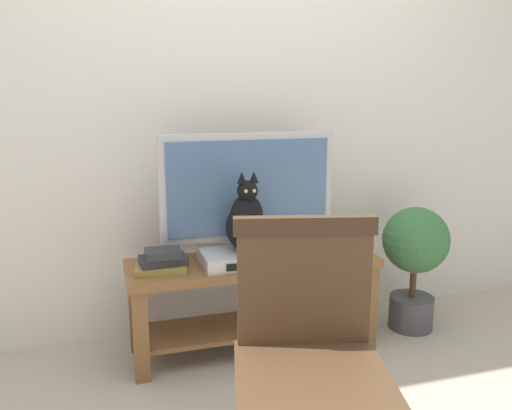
% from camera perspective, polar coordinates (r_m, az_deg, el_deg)
% --- Properties ---
extents(ground_plane, '(12.00, 12.00, 0.00)m').
position_cam_1_polar(ground_plane, '(2.44, 2.93, -20.79)').
color(ground_plane, '#ADA393').
extents(back_wall, '(7.00, 0.12, 2.80)m').
position_cam_1_polar(back_wall, '(2.91, -2.96, 13.65)').
color(back_wall, silver).
rests_on(back_wall, ground).
extents(tv_stand, '(1.28, 0.41, 0.49)m').
position_cam_1_polar(tv_stand, '(2.73, -0.31, -8.96)').
color(tv_stand, brown).
rests_on(tv_stand, ground).
extents(tv, '(0.91, 0.20, 0.64)m').
position_cam_1_polar(tv, '(2.68, -0.85, 1.49)').
color(tv, '#B7B7BC').
rests_on(tv, tv_stand).
extents(media_box, '(0.44, 0.29, 0.07)m').
position_cam_1_polar(media_box, '(2.62, -1.18, -5.64)').
color(media_box, '#BCBCC1').
rests_on(media_box, tv_stand).
extents(cat, '(0.20, 0.31, 0.40)m').
position_cam_1_polar(cat, '(2.56, -1.08, -1.84)').
color(cat, black).
rests_on(cat, media_box).
extents(wooden_chair, '(0.56, 0.57, 0.94)m').
position_cam_1_polar(wooden_chair, '(1.70, 5.80, -14.92)').
color(wooden_chair, '#513823').
rests_on(wooden_chair, ground).
extents(book_stack, '(0.26, 0.19, 0.11)m').
position_cam_1_polar(book_stack, '(2.54, -10.19, -6.10)').
color(book_stack, olive).
rests_on(book_stack, tv_stand).
extents(potted_plant, '(0.37, 0.37, 0.71)m').
position_cam_1_polar(potted_plant, '(3.06, 16.95, -5.22)').
color(potted_plant, '#47474C').
rests_on(potted_plant, ground).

